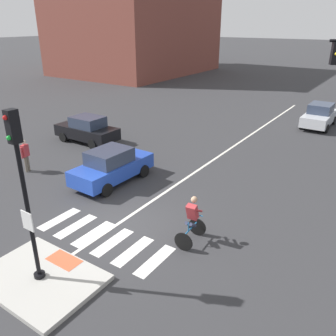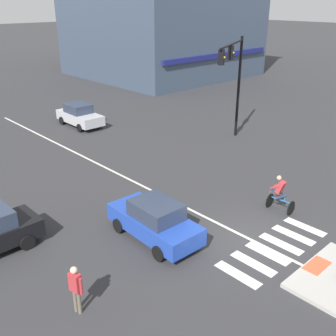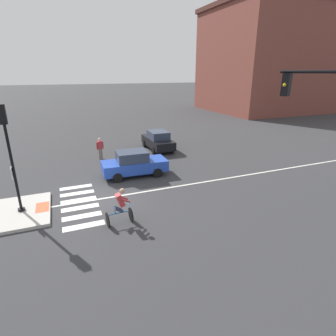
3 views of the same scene
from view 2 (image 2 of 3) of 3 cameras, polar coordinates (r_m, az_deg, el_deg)
name	(u,v)px [view 2 (image 2 of 3)]	position (r m, az deg, el deg)	size (l,w,h in m)	color
ground_plane	(253,238)	(16.43, 12.18, -9.83)	(300.00, 300.00, 0.00)	#333335
tactile_pad_front	(317,265)	(15.31, 20.61, -12.97)	(1.10, 0.60, 0.01)	#DB5B38
crosswalk_stripe_a	(238,274)	(14.44, 9.99, -14.83)	(0.44, 1.80, 0.01)	silver
crosswalk_stripe_b	(253,263)	(15.05, 12.16, -13.25)	(0.44, 1.80, 0.01)	silver
crosswalk_stripe_c	(268,253)	(15.68, 14.13, -11.79)	(0.44, 1.80, 0.01)	silver
crosswalk_stripe_d	(281,244)	(16.35, 15.93, -10.43)	(0.44, 1.80, 0.01)	silver
crosswalk_stripe_e	(293,235)	(17.03, 17.57, -9.16)	(0.44, 1.80, 0.01)	silver
crosswalk_stripe_f	(305,227)	(17.74, 19.07, -8.00)	(0.44, 1.80, 0.01)	silver
lane_centre_line	(105,168)	(22.71, -8.98, 0.07)	(0.14, 28.00, 0.01)	silver
traffic_light_mast	(234,72)	(25.54, 9.48, 13.43)	(4.90, 2.42, 6.62)	black
building_corner_left	(161,10)	(51.09, -0.96, 21.76)	(18.79, 18.74, 15.02)	#3D4C60
car_blue_westbound_near	(155,220)	(15.68, -1.93, -7.51)	(1.95, 4.15, 1.64)	#2347B7
car_silver_eastbound_distant	(80,115)	(30.46, -12.59, 7.41)	(1.86, 4.11, 1.64)	silver
cyclist	(280,193)	(18.29, 15.81, -3.49)	(0.73, 1.13, 1.68)	black
pedestrian_at_curb_left	(76,286)	(12.53, -13.14, -16.20)	(0.29, 0.54, 1.67)	#6B6051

